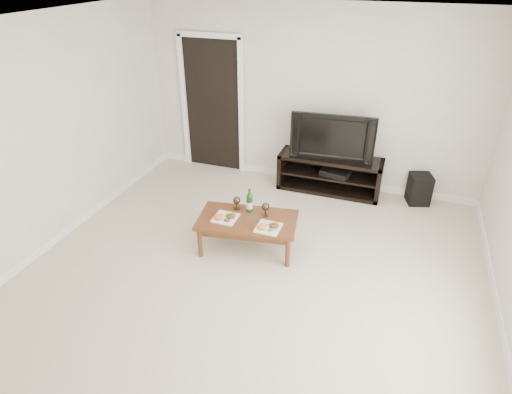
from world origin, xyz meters
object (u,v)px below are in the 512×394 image
(television, at_px, (333,135))
(coffee_table, at_px, (248,234))
(subwoofer, at_px, (419,189))
(media_console, at_px, (329,174))

(television, xyz_separation_m, coffee_table, (-0.63, -1.78, -0.68))
(television, relative_size, coffee_table, 1.02)
(television, distance_m, subwoofer, 1.44)
(subwoofer, bearing_deg, media_console, 166.48)
(television, bearing_deg, coffee_table, -114.13)
(subwoofer, height_order, coffee_table, subwoofer)
(media_console, relative_size, coffee_table, 1.31)
(media_console, bearing_deg, television, 180.00)
(coffee_table, bearing_deg, subwoofer, 44.15)
(coffee_table, bearing_deg, media_console, 70.43)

